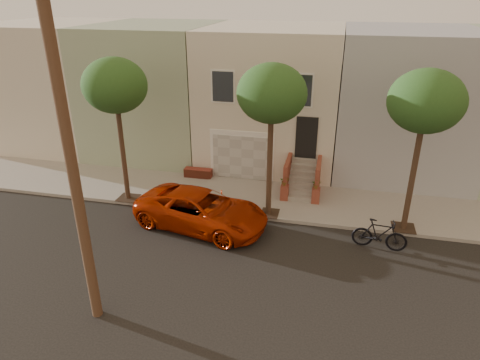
# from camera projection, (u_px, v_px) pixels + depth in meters

# --- Properties ---
(ground) EXTENTS (90.00, 90.00, 0.00)m
(ground) POSITION_uv_depth(u_px,v_px,m) (222.00, 266.00, 15.06)
(ground) COLOR black
(ground) RESTS_ON ground
(sidewalk) EXTENTS (40.00, 3.70, 0.15)m
(sidewalk) POSITION_uv_depth(u_px,v_px,m) (252.00, 197.00, 19.78)
(sidewalk) COLOR gray
(sidewalk) RESTS_ON ground
(house_row) EXTENTS (33.10, 11.70, 7.00)m
(house_row) POSITION_uv_depth(u_px,v_px,m) (274.00, 93.00, 23.50)
(house_row) COLOR #BCB5A0
(house_row) RESTS_ON sidewalk
(tree_left) EXTENTS (2.70, 2.57, 6.30)m
(tree_left) POSITION_uv_depth(u_px,v_px,m) (115.00, 86.00, 17.48)
(tree_left) COLOR #2D2116
(tree_left) RESTS_ON sidewalk
(tree_mid) EXTENTS (2.70, 2.57, 6.30)m
(tree_mid) POSITION_uv_depth(u_px,v_px,m) (272.00, 94.00, 16.16)
(tree_mid) COLOR #2D2116
(tree_mid) RESTS_ON sidewalk
(tree_right) EXTENTS (2.70, 2.57, 6.30)m
(tree_right) POSITION_uv_depth(u_px,v_px,m) (426.00, 102.00, 15.04)
(tree_right) COLOR #2D2116
(tree_right) RESTS_ON sidewalk
(pickup_truck) EXTENTS (5.82, 3.55, 1.51)m
(pickup_truck) POSITION_uv_depth(u_px,v_px,m) (202.00, 210.00, 17.24)
(pickup_truck) COLOR #A32001
(pickup_truck) RESTS_ON ground
(motorcycle) EXTENTS (2.05, 0.75, 1.20)m
(motorcycle) POSITION_uv_depth(u_px,v_px,m) (380.00, 234.00, 15.82)
(motorcycle) COLOR black
(motorcycle) RESTS_ON ground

